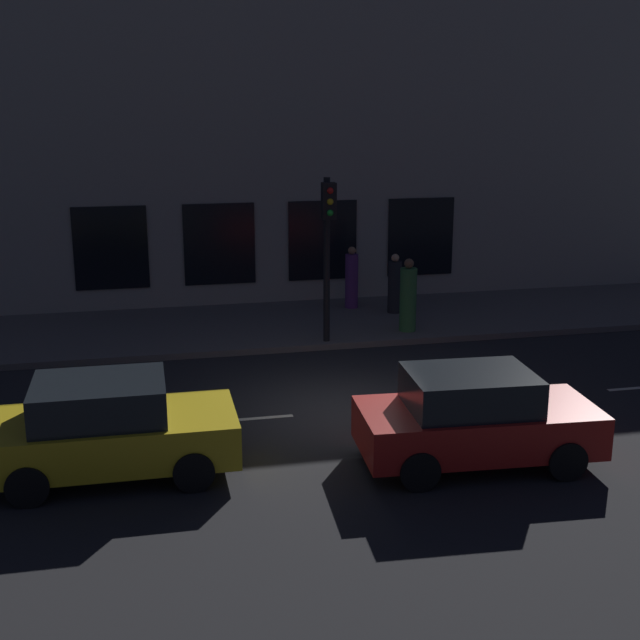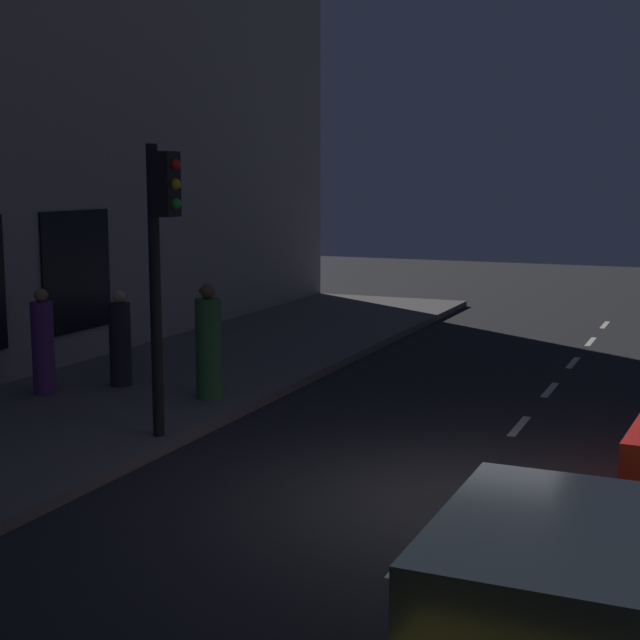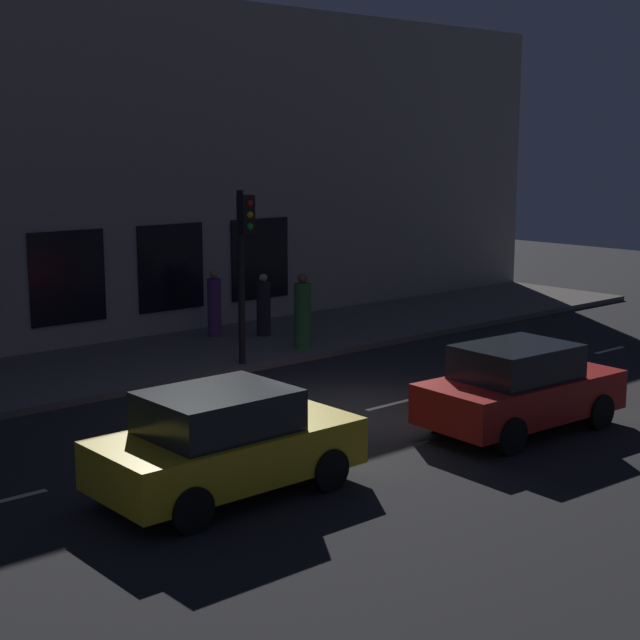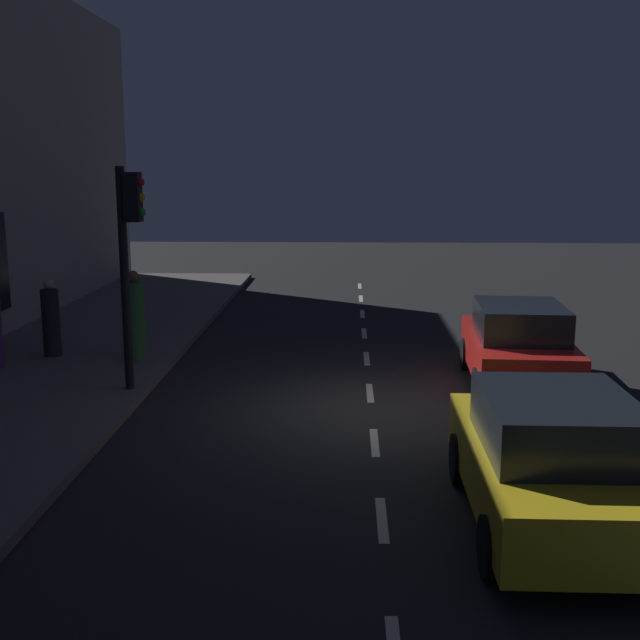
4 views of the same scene
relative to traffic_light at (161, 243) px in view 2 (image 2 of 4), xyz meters
The scene contains 7 objects.
ground_plane 5.06m from the traffic_light, behind, with size 60.00×60.00×0.00m, color #232326.
sidewalk 3.45m from the traffic_light, 17.06° to the left, with size 4.50×32.00×0.15m.
lane_centre_line 5.04m from the traffic_light, behind, with size 0.12×27.20×0.01m.
traffic_light is the anchor object (origin of this frame).
pedestrian_0 3.89m from the traffic_light, 45.13° to the right, with size 0.50×0.50×1.61m.
pedestrian_1 3.94m from the traffic_light, 23.93° to the right, with size 0.45×0.45×1.71m.
pedestrian_2 2.88m from the traffic_light, 75.32° to the right, with size 0.43×0.43×1.83m.
Camera 2 is at (-2.64, 9.97, 3.64)m, focal length 53.17 mm.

